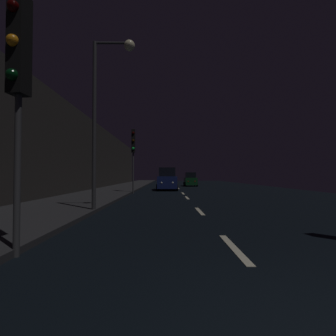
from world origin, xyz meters
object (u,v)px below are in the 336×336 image
traffic_light_near_left (18,65)px  traffic_light_far_left (133,147)px  streetlamp_overhead (106,97)px  car_distant_taillights (190,180)px  car_approaching_headlights (167,180)px

traffic_light_near_left → traffic_light_far_left: (0.10, 16.39, 0.27)m
streetlamp_overhead → car_distant_taillights: 26.00m
car_approaching_headlights → car_distant_taillights: (3.23, 9.32, -0.18)m
traffic_light_far_left → streetlamp_overhead: bearing=-3.9°
streetlamp_overhead → traffic_light_far_left: bearing=91.4°
traffic_light_far_left → traffic_light_near_left: bearing=-5.7°
traffic_light_near_left → car_approaching_headlights: bearing=179.4°
streetlamp_overhead → traffic_light_near_left: bearing=-93.8°
traffic_light_far_left → car_approaching_headlights: traffic_light_far_left is taller
streetlamp_overhead → car_approaching_headlights: 16.36m
car_distant_taillights → traffic_light_near_left: bearing=168.7°
traffic_light_near_left → traffic_light_far_left: 16.40m
traffic_light_far_left → car_distant_taillights: (6.03, 14.22, -3.00)m
streetlamp_overhead → car_approaching_headlights: bearing=80.9°
traffic_light_far_left → streetlamp_overhead: 10.88m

